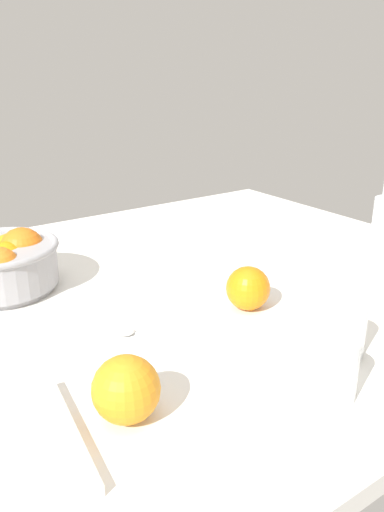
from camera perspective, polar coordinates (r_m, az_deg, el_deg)
ground_plane at (r=104.13cm, az=-0.52°, el=-3.66°), size 127.14×109.12×3.00cm
juice_glass at (r=81.28cm, az=16.38°, el=-8.04°), size 6.34×6.34×8.09cm
second_glass at (r=70.63cm, az=15.38°, el=-12.13°), size 6.00×6.00×8.75cm
loose_orange_0 at (r=91.77cm, az=6.20°, el=-3.55°), size 7.85×7.85×7.85cm
loose_orange_1 at (r=64.92cm, az=-7.28°, el=-14.38°), size 8.45×8.45×8.45cm
spoon at (r=84.94cm, az=-5.30°, el=-8.23°), size 13.71×7.41×1.00cm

